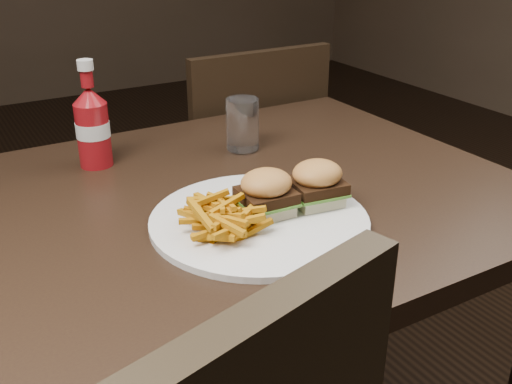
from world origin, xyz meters
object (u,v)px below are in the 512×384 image
chair_far (229,188)px  ketchup_bottle (94,136)px  dining_table (182,214)px  plate (259,220)px  tumbler (243,124)px

chair_far → ketchup_bottle: size_ratio=3.38×
ketchup_bottle → dining_table: bearing=-73.5°
ketchup_bottle → chair_far: bearing=38.9°
dining_table → ketchup_bottle: 0.26m
dining_table → plate: bearing=-58.9°
chair_far → plate: bearing=65.6°
dining_table → tumbler: (0.21, 0.17, 0.08)m
dining_table → ketchup_bottle: (-0.07, 0.24, 0.08)m
plate → ketchup_bottle: 0.40m
dining_table → ketchup_bottle: bearing=106.5°
plate → tumbler: tumbler is taller
dining_table → plate: 0.15m
chair_far → ketchup_bottle: (-0.49, -0.40, 0.38)m
chair_far → ketchup_bottle: 0.74m
chair_far → plate: 0.90m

